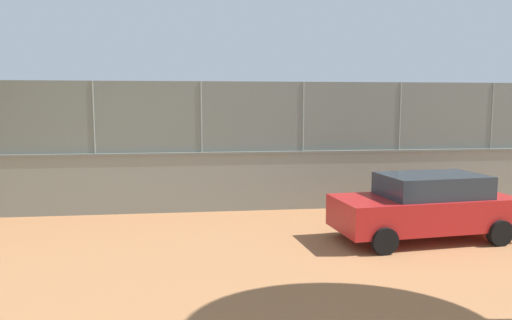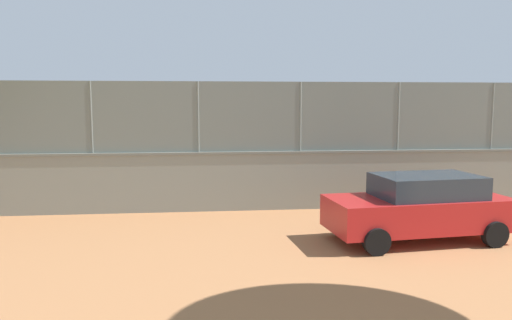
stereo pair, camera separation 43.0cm
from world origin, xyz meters
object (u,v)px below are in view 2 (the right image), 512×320
(player_at_service_line, at_px, (285,160))
(spare_ball_by_wall, at_px, (275,202))
(player_foreground_swinging, at_px, (113,155))
(player_baseline_waiting, at_px, (349,164))
(parked_car_red, at_px, (420,207))
(sports_ball, at_px, (384,188))

(player_at_service_line, relative_size, spare_ball_by_wall, 9.10)
(player_foreground_swinging, distance_m, spare_ball_by_wall, 9.89)
(player_baseline_waiting, bearing_deg, parked_car_red, 84.69)
(spare_ball_by_wall, bearing_deg, player_at_service_line, -106.04)
(player_foreground_swinging, bearing_deg, parked_car_red, 126.64)
(player_baseline_waiting, xyz_separation_m, sports_ball, (-1.15, 0.88, -0.84))
(player_foreground_swinging, bearing_deg, spare_ball_by_wall, 129.76)
(player_baseline_waiting, xyz_separation_m, player_at_service_line, (2.35, -1.10, 0.05))
(sports_ball, height_order, spare_ball_by_wall, sports_ball)
(parked_car_red, bearing_deg, spare_ball_by_wall, -59.02)
(player_foreground_swinging, xyz_separation_m, spare_ball_by_wall, (-6.30, 7.58, -0.85))
(spare_ball_by_wall, bearing_deg, sports_ball, -157.07)
(sports_ball, xyz_separation_m, parked_car_red, (1.85, 6.61, 0.73))
(spare_ball_by_wall, bearing_deg, parked_car_red, 120.98)
(player_foreground_swinging, bearing_deg, player_baseline_waiting, 154.19)
(player_foreground_swinging, relative_size, sports_ball, 6.92)
(spare_ball_by_wall, bearing_deg, player_baseline_waiting, -140.81)
(player_baseline_waiting, bearing_deg, sports_ball, 142.66)
(parked_car_red, bearing_deg, player_foreground_swinging, -53.36)
(sports_ball, xyz_separation_m, spare_ball_by_wall, (4.64, 1.96, -0.02))
(sports_ball, bearing_deg, player_at_service_line, -29.52)
(player_at_service_line, bearing_deg, spare_ball_by_wall, 73.96)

